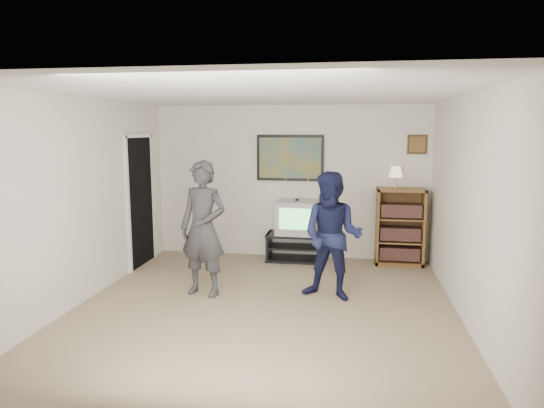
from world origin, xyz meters
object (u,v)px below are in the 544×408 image
(person_tall, at_px, (203,229))
(person_short, at_px, (332,236))
(media_stand, at_px, (294,247))
(crt_television, at_px, (297,217))
(bookshelf, at_px, (400,227))

(person_tall, height_order, person_short, person_tall)
(media_stand, bearing_deg, person_tall, -117.96)
(person_tall, relative_size, person_short, 1.08)
(media_stand, xyz_separation_m, person_tall, (-0.96, -1.82, 0.64))
(crt_television, xyz_separation_m, bookshelf, (1.62, 0.05, -0.11))
(media_stand, relative_size, person_tall, 0.51)
(media_stand, bearing_deg, bookshelf, 1.56)
(person_short, bearing_deg, media_stand, 126.04)
(crt_television, distance_m, bookshelf, 1.63)
(crt_television, bearing_deg, person_short, -68.51)
(bookshelf, height_order, person_tall, person_tall)
(bookshelf, height_order, person_short, person_short)
(person_tall, bearing_deg, person_short, 16.67)
(person_tall, distance_m, person_short, 1.63)
(media_stand, distance_m, crt_television, 0.49)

